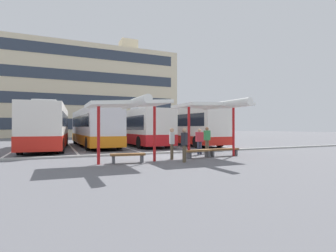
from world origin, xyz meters
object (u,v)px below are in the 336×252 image
coach_bus_3 (183,127)px  waiting_passenger_1 (199,140)px  waiting_shelter_1 (215,107)px  waiting_passenger_2 (172,141)px  waiting_passenger_0 (184,143)px  coach_bus_0 (48,128)px  coach_bus_2 (137,128)px  bench_2 (224,150)px  waiting_shelter_0 (129,105)px  coach_bus_1 (94,128)px  bench_1 (198,152)px  waiting_passenger_3 (207,138)px  bench_0 (128,156)px

coach_bus_3 → waiting_passenger_1: (-3.21, -8.63, -0.84)m
waiting_shelter_1 → waiting_passenger_1: waiting_shelter_1 is taller
coach_bus_3 → waiting_passenger_2: (-5.87, -10.30, -0.80)m
waiting_passenger_0 → coach_bus_0: bearing=119.6°
coach_bus_2 → bench_2: 11.18m
waiting_shelter_0 → waiting_shelter_1: bearing=4.8°
coach_bus_0 → coach_bus_1: size_ratio=0.95×
waiting_shelter_1 → coach_bus_2: bearing=95.2°
coach_bus_1 → waiting_passenger_1: coach_bus_1 is taller
coach_bus_3 → coach_bus_2: bearing=168.8°
waiting_passenger_0 → coach_bus_3: bearing=63.4°
coach_bus_1 → bench_1: size_ratio=7.24×
waiting_passenger_1 → waiting_passenger_0: bearing=-131.3°
bench_2 → coach_bus_1: bearing=117.5°
waiting_passenger_0 → bench_1: bearing=40.5°
coach_bus_2 → waiting_shelter_1: (1.02, -11.35, 1.23)m
coach_bus_0 → waiting_passenger_2: bearing=-57.8°
bench_2 → waiting_passenger_1: 1.74m
waiting_shelter_1 → bench_2: bearing=24.4°
waiting_shelter_0 → waiting_shelter_1: 5.03m
waiting_passenger_3 → bench_0: bearing=-157.0°
bench_0 → waiting_shelter_1: 5.61m
waiting_shelter_1 → waiting_passenger_3: size_ratio=2.61×
coach_bus_0 → bench_0: bearing=-70.2°
waiting_shelter_1 → bench_1: 2.68m
coach_bus_3 → bench_0: size_ratio=7.02×
waiting_shelter_0 → waiting_passenger_3: (6.00, 2.79, -1.73)m
coach_bus_3 → bench_1: coach_bus_3 is taller
coach_bus_0 → coach_bus_2: 7.77m
waiting_shelter_0 → bench_0: size_ratio=2.48×
waiting_passenger_1 → waiting_passenger_3: size_ratio=0.94×
waiting_passenger_0 → waiting_passenger_3: size_ratio=0.97×
bench_2 → coach_bus_3: bearing=76.4°
waiting_passenger_1 → waiting_passenger_2: (-2.66, -1.67, 0.03)m
bench_2 → waiting_passenger_3: bearing=87.5°
coach_bus_2 → waiting_passenger_2: size_ratio=6.93×
waiting_shelter_0 → coach_bus_0: bearing=109.4°
waiting_passenger_3 → coach_bus_1: bearing=122.7°
coach_bus_3 → waiting_shelter_1: size_ratio=2.65×
coach_bus_0 → waiting_shelter_0: (3.64, -10.31, 1.06)m
bench_0 → waiting_passenger_2: waiting_passenger_2 is taller
coach_bus_2 → waiting_shelter_1: size_ratio=2.56×
coach_bus_2 → waiting_passenger_1: (1.14, -9.50, -0.69)m
waiting_passenger_2 → coach_bus_3: bearing=60.3°
waiting_shelter_1 → coach_bus_3: bearing=72.4°
waiting_shelter_1 → bench_1: waiting_shelter_1 is taller
coach_bus_3 → bench_1: 11.16m
coach_bus_1 → waiting_shelter_1: coach_bus_1 is taller
coach_bus_0 → bench_2: bearing=-44.8°
coach_bus_3 → waiting_shelter_0: coach_bus_3 is taller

